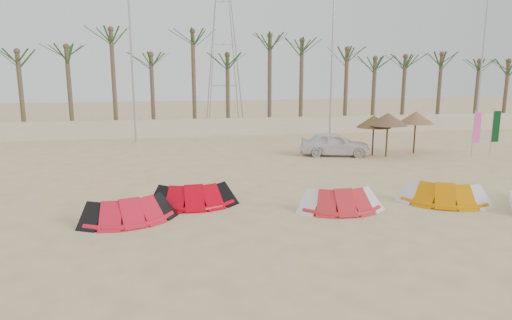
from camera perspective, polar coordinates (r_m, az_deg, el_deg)
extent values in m
plane|color=beige|center=(13.50, 4.45, -10.44)|extent=(120.00, 120.00, 0.00)
cube|color=beige|center=(34.55, -4.57, 4.13)|extent=(60.00, 0.30, 1.30)
cylinder|color=brown|center=(37.28, -27.03, 7.48)|extent=(0.32, 0.32, 6.50)
ellipsoid|color=#194719|center=(37.27, -27.49, 12.45)|extent=(4.00, 4.00, 2.40)
cylinder|color=brown|center=(35.68, -11.35, 8.37)|extent=(0.32, 0.32, 6.50)
ellipsoid|color=#194719|center=(35.66, -11.56, 13.58)|extent=(4.00, 4.00, 2.40)
cylinder|color=brown|center=(36.82, 4.58, 8.64)|extent=(0.32, 0.32, 6.50)
ellipsoid|color=#194719|center=(36.81, 4.66, 13.70)|extent=(4.00, 4.00, 2.40)
cylinder|color=brown|center=(40.49, 18.57, 8.34)|extent=(0.32, 0.32, 6.50)
ellipsoid|color=#194719|center=(40.48, 18.87, 12.93)|extent=(4.00, 4.00, 2.40)
cylinder|color=brown|center=(44.83, 27.69, 7.88)|extent=(0.32, 0.32, 6.50)
ellipsoid|color=#194719|center=(44.82, 28.08, 12.01)|extent=(4.00, 4.00, 2.40)
cylinder|color=#A5A8AD|center=(32.25, -15.28, 11.89)|extent=(0.14, 0.14, 11.00)
cylinder|color=#A5A8AD|center=(34.01, 9.48, 12.09)|extent=(0.14, 0.14, 11.00)
cylinder|color=#A5A8AD|center=(39.60, 26.42, 10.96)|extent=(0.14, 0.14, 11.00)
cylinder|color=red|center=(15.76, -15.53, -7.19)|extent=(2.72, 1.06, 0.20)
cube|color=black|center=(15.99, -20.04, -6.64)|extent=(0.91, 1.23, 0.40)
cube|color=black|center=(15.73, -10.94, -6.43)|extent=(0.91, 1.23, 0.40)
cylinder|color=#C70010|center=(17.06, -7.79, -5.44)|extent=(2.83, 0.29, 0.20)
cube|color=black|center=(17.12, -12.09, -5.01)|extent=(0.64, 1.12, 0.40)
cube|color=black|center=(17.19, -3.57, -4.70)|extent=(0.64, 1.12, 0.40)
cylinder|color=red|center=(16.61, 10.60, -6.00)|extent=(2.69, 0.29, 0.20)
cube|color=white|center=(16.29, 6.48, -5.67)|extent=(0.64, 1.12, 0.40)
cube|color=white|center=(17.11, 14.32, -5.12)|extent=(0.64, 1.12, 0.40)
cylinder|color=#D57A00|center=(18.54, 22.36, -4.84)|extent=(2.64, 1.50, 0.20)
cube|color=silver|center=(17.94, 18.71, -4.61)|extent=(1.04, 1.25, 0.40)
cube|color=silver|center=(19.29, 25.50, -4.02)|extent=(1.04, 1.25, 0.40)
cube|color=white|center=(18.80, 28.66, -4.70)|extent=(1.04, 1.25, 0.40)
cylinder|color=#4C331E|center=(27.16, 16.05, 2.93)|extent=(0.10, 0.10, 2.43)
cone|color=brown|center=(27.05, 16.17, 4.95)|extent=(2.24, 2.24, 0.70)
cylinder|color=#4C331E|center=(27.36, 14.44, 2.88)|extent=(0.10, 0.10, 2.25)
cone|color=brown|center=(27.25, 14.53, 4.70)|extent=(2.02, 2.02, 0.70)
cylinder|color=#4C331E|center=(28.73, 19.23, 3.16)|extent=(0.10, 0.10, 2.41)
cone|color=olive|center=(28.62, 19.36, 5.05)|extent=(2.09, 2.09, 0.70)
cylinder|color=#A5A8AD|center=(28.91, 25.50, 3.02)|extent=(0.04, 0.04, 2.70)
cube|color=#FF4BAE|center=(29.00, 25.91, 3.66)|extent=(0.42, 0.03, 1.76)
cylinder|color=#A5A8AD|center=(29.63, 27.38, 3.10)|extent=(0.04, 0.04, 2.77)
cube|color=#083814|center=(29.72, 27.78, 3.73)|extent=(0.42, 0.09, 1.80)
imported|color=white|center=(26.97, 9.80, 2.00)|extent=(4.27, 2.57, 1.36)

